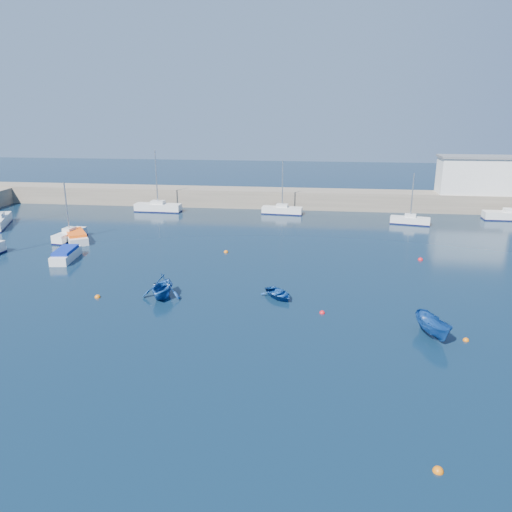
# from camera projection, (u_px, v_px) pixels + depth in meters

# --- Properties ---
(ground) EXTENTS (220.00, 220.00, 0.00)m
(ground) POSITION_uv_depth(u_px,v_px,m) (185.00, 347.00, 31.56)
(ground) COLOR #0B1E30
(ground) RESTS_ON ground
(back_wall) EXTENTS (96.00, 4.50, 2.60)m
(back_wall) POSITION_uv_depth(u_px,v_px,m) (264.00, 198.00, 74.87)
(back_wall) COLOR #776C5B
(back_wall) RESTS_ON ground
(harbor_office) EXTENTS (10.00, 4.00, 5.00)m
(harbor_office) POSITION_uv_depth(u_px,v_px,m) (475.00, 176.00, 70.22)
(harbor_office) COLOR silver
(harbor_office) RESTS_ON back_wall
(sailboat_3) EXTENTS (2.03, 4.98, 6.56)m
(sailboat_3) POSITION_uv_depth(u_px,v_px,m) (70.00, 235.00, 56.53)
(sailboat_3) COLOR silver
(sailboat_3) RESTS_ON ground
(sailboat_5) EXTENTS (6.64, 2.02, 8.71)m
(sailboat_5) POSITION_uv_depth(u_px,v_px,m) (158.00, 207.00, 71.52)
(sailboat_5) COLOR silver
(sailboat_5) RESTS_ON ground
(sailboat_6) EXTENTS (5.71, 2.07, 7.42)m
(sailboat_6) POSITION_uv_depth(u_px,v_px,m) (282.00, 210.00, 69.93)
(sailboat_6) COLOR silver
(sailboat_6) RESTS_ON ground
(sailboat_7) EXTENTS (5.05, 2.29, 6.55)m
(sailboat_7) POSITION_uv_depth(u_px,v_px,m) (410.00, 220.00, 63.87)
(sailboat_7) COLOR silver
(sailboat_7) RESTS_ON ground
(sailboat_8) EXTENTS (7.16, 2.09, 9.29)m
(sailboat_8) POSITION_uv_depth(u_px,v_px,m) (511.00, 215.00, 66.30)
(sailboat_8) COLOR silver
(sailboat_8) RESTS_ON ground
(motorboat_1) EXTENTS (2.24, 4.83, 1.14)m
(motorboat_1) POSITION_uv_depth(u_px,v_px,m) (66.00, 255.00, 49.20)
(motorboat_1) COLOR silver
(motorboat_1) RESTS_ON ground
(motorboat_2) EXTENTS (4.64, 5.56, 1.12)m
(motorboat_2) POSITION_uv_depth(u_px,v_px,m) (76.00, 236.00, 56.01)
(motorboat_2) COLOR silver
(motorboat_2) RESTS_ON ground
(dinghy_center) EXTENTS (3.54, 3.72, 0.63)m
(dinghy_center) POSITION_uv_depth(u_px,v_px,m) (279.00, 294.00, 39.58)
(dinghy_center) COLOR navy
(dinghy_center) RESTS_ON ground
(dinghy_left) EXTENTS (3.15, 3.64, 1.90)m
(dinghy_left) POSITION_uv_depth(u_px,v_px,m) (162.00, 286.00, 39.40)
(dinghy_left) COLOR navy
(dinghy_left) RESTS_ON ground
(dinghy_right) EXTENTS (2.47, 3.89, 1.41)m
(dinghy_right) POSITION_uv_depth(u_px,v_px,m) (433.00, 327.00, 32.77)
(dinghy_right) COLOR navy
(dinghy_right) RESTS_ON ground
(buoy_0) EXTENTS (0.47, 0.47, 0.47)m
(buoy_0) POSITION_uv_depth(u_px,v_px,m) (98.00, 297.00, 39.68)
(buoy_0) COLOR #CF600A
(buoy_0) RESTS_ON ground
(buoy_1) EXTENTS (0.42, 0.42, 0.42)m
(buoy_1) POSITION_uv_depth(u_px,v_px,m) (322.00, 313.00, 36.69)
(buoy_1) COLOR red
(buoy_1) RESTS_ON ground
(buoy_2) EXTENTS (0.40, 0.40, 0.40)m
(buoy_2) POSITION_uv_depth(u_px,v_px,m) (466.00, 341.00, 32.41)
(buoy_2) COLOR #CF600A
(buoy_2) RESTS_ON ground
(buoy_3) EXTENTS (0.47, 0.47, 0.47)m
(buoy_3) POSITION_uv_depth(u_px,v_px,m) (226.00, 252.00, 51.81)
(buoy_3) COLOR #CF600A
(buoy_3) RESTS_ON ground
(buoy_4) EXTENTS (0.50, 0.50, 0.50)m
(buoy_4) POSITION_uv_depth(u_px,v_px,m) (420.00, 260.00, 49.25)
(buoy_4) COLOR red
(buoy_4) RESTS_ON ground
(buoy_5) EXTENTS (0.47, 0.47, 0.47)m
(buoy_5) POSITION_uv_depth(u_px,v_px,m) (438.00, 471.00, 20.84)
(buoy_5) COLOR #CF600A
(buoy_5) RESTS_ON ground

